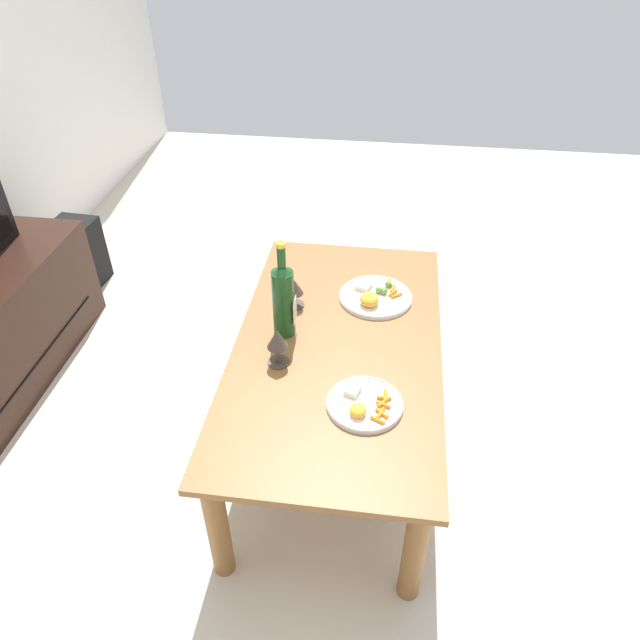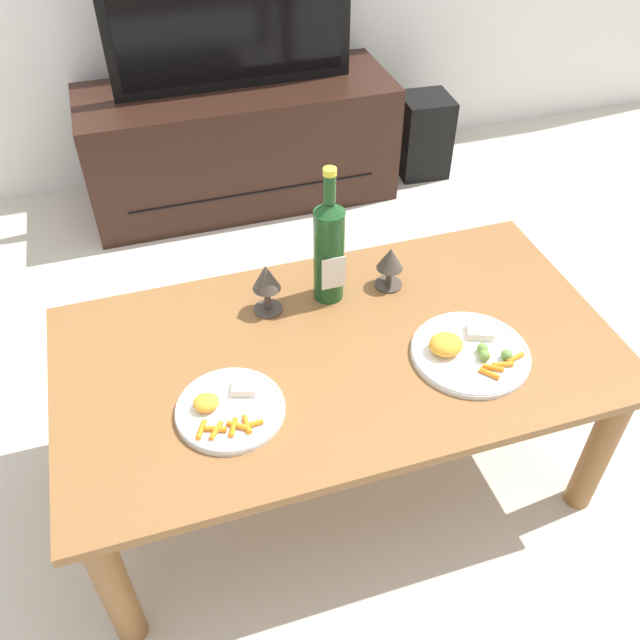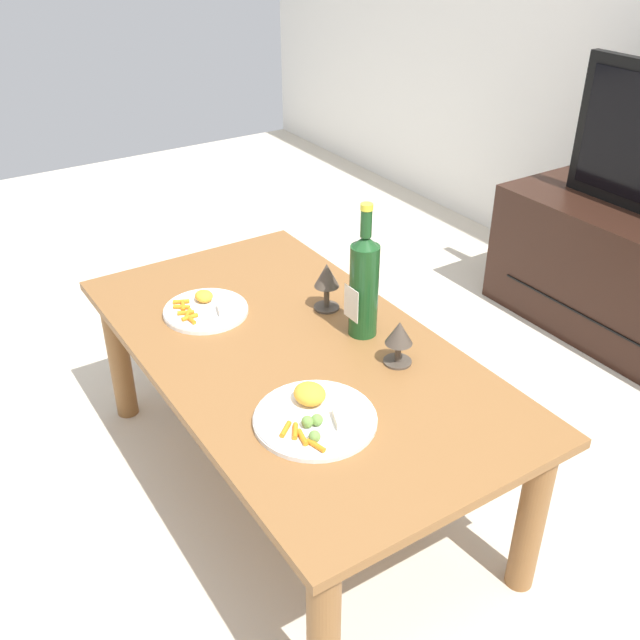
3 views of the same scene
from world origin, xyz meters
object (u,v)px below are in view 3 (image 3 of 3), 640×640
wine_bottle (364,283)px  goblet_left (327,279)px  dinner_plate_left (206,309)px  dining_table (294,372)px  goblet_right (399,336)px  dinner_plate_right (315,415)px

wine_bottle → goblet_left: bearing=-177.2°
wine_bottle → dinner_plate_left: (-0.33, -0.31, -0.14)m
dining_table → wine_bottle: wine_bottle is taller
goblet_right → dinner_plate_left: (-0.50, -0.30, -0.07)m
goblet_left → goblet_right: goblet_left is taller
goblet_left → dinner_plate_left: 0.36m
dining_table → dinner_plate_right: dinner_plate_right is taller
dining_table → dinner_plate_right: 0.32m
dining_table → goblet_left: size_ratio=9.45×
dining_table → wine_bottle: (0.04, 0.20, 0.23)m
goblet_right → dinner_plate_right: size_ratio=0.42×
wine_bottle → goblet_left: size_ratio=2.63×
goblet_right → dinner_plate_left: goblet_right is taller
dinner_plate_left → dinner_plate_right: 0.58m
goblet_left → dinner_plate_right: goblet_left is taller
goblet_left → dinner_plate_right: 0.52m
goblet_right → dinner_plate_right: 0.32m
goblet_left → dinner_plate_left: bearing=-118.4°
dining_table → dinner_plate_right: bearing=-21.6°
dinner_plate_right → dinner_plate_left: bearing=-179.8°
goblet_left → goblet_right: bearing=0.0°
goblet_left → dinner_plate_left: size_ratio=0.59×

